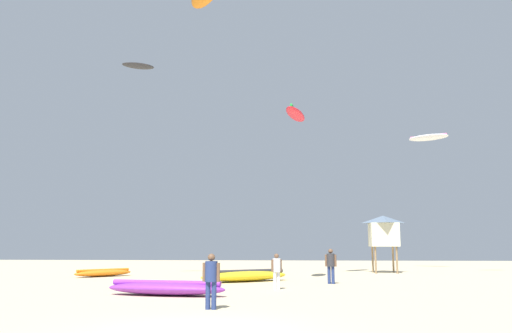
% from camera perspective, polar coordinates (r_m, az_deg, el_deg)
% --- Properties ---
extents(ground_plane, '(120.00, 120.00, 0.00)m').
position_cam_1_polar(ground_plane, '(12.42, -6.43, -17.56)').
color(ground_plane, beige).
extents(person_foreground, '(0.56, 0.38, 1.70)m').
position_cam_1_polar(person_foreground, '(16.53, -4.92, -11.91)').
color(person_foreground, navy).
rests_on(person_foreground, ground).
extents(person_midground, '(0.47, 0.36, 1.59)m').
position_cam_1_polar(person_midground, '(23.95, 2.26, -11.07)').
color(person_midground, silver).
rests_on(person_midground, ground).
extents(person_left, '(0.59, 0.41, 1.79)m').
position_cam_1_polar(person_left, '(27.69, 8.17, -10.43)').
color(person_left, navy).
rests_on(person_left, ground).
extents(kite_grounded_near, '(5.10, 2.24, 0.63)m').
position_cam_1_polar(kite_grounded_near, '(21.32, -9.83, -12.99)').
color(kite_grounded_near, purple).
rests_on(kite_grounded_near, ground).
extents(kite_grounded_mid, '(3.38, 3.95, 0.52)m').
position_cam_1_polar(kite_grounded_mid, '(35.35, -16.33, -11.10)').
color(kite_grounded_mid, orange).
rests_on(kite_grounded_mid, ground).
extents(kite_grounded_far, '(5.21, 4.55, 0.68)m').
position_cam_1_polar(kite_grounded_far, '(29.17, -1.20, -11.87)').
color(kite_grounded_far, yellow).
rests_on(kite_grounded_far, ground).
extents(lifeguard_tower, '(2.30, 2.30, 4.15)m').
position_cam_1_polar(lifeguard_tower, '(39.62, 13.76, -6.82)').
color(lifeguard_tower, '#8C704C').
rests_on(lifeguard_tower, ground).
extents(kite_aloft_0, '(2.14, 1.43, 0.43)m').
position_cam_1_polar(kite_aloft_0, '(35.63, -12.75, 10.68)').
color(kite_aloft_0, '#2D2D33').
extents(kite_aloft_1, '(1.51, 3.55, 0.53)m').
position_cam_1_polar(kite_aloft_1, '(30.64, 4.34, 5.71)').
color(kite_aloft_1, red).
extents(kite_aloft_3, '(3.44, 2.49, 0.62)m').
position_cam_1_polar(kite_aloft_3, '(47.48, 18.32, 3.04)').
color(kite_aloft_3, white).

